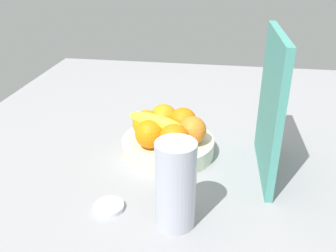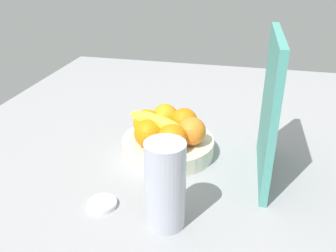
# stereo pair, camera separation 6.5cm
# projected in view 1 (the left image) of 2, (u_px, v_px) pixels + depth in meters

# --- Properties ---
(ground_plane) EXTENTS (1.80, 1.40, 0.03)m
(ground_plane) POSITION_uv_depth(u_px,v_px,m) (173.00, 160.00, 1.04)
(ground_plane) COLOR gray
(fruit_bowl) EXTENTS (0.26, 0.26, 0.05)m
(fruit_bowl) POSITION_uv_depth(u_px,v_px,m) (168.00, 146.00, 1.04)
(fruit_bowl) COLOR beige
(fruit_bowl) RESTS_ON ground_plane
(orange_front_left) EXTENTS (0.08, 0.08, 0.08)m
(orange_front_left) POSITION_uv_depth(u_px,v_px,m) (183.00, 121.00, 1.04)
(orange_front_left) COLOR orange
(orange_front_left) RESTS_ON fruit_bowl
(orange_front_right) EXTENTS (0.08, 0.08, 0.08)m
(orange_front_right) POSITION_uv_depth(u_px,v_px,m) (164.00, 117.00, 1.06)
(orange_front_right) COLOR orange
(orange_front_right) RESTS_ON fruit_bowl
(orange_center) EXTENTS (0.08, 0.08, 0.08)m
(orange_center) POSITION_uv_depth(u_px,v_px,m) (146.00, 124.00, 1.02)
(orange_center) COLOR orange
(orange_center) RESTS_ON fruit_bowl
(orange_back_left) EXTENTS (0.08, 0.08, 0.08)m
(orange_back_left) POSITION_uv_depth(u_px,v_px,m) (150.00, 134.00, 0.97)
(orange_back_left) COLOR orange
(orange_back_left) RESTS_ON fruit_bowl
(orange_back_right) EXTENTS (0.08, 0.08, 0.08)m
(orange_back_right) POSITION_uv_depth(u_px,v_px,m) (174.00, 138.00, 0.95)
(orange_back_right) COLOR orange
(orange_back_right) RESTS_ON fruit_bowl
(orange_top_stack) EXTENTS (0.08, 0.08, 0.08)m
(orange_top_stack) POSITION_uv_depth(u_px,v_px,m) (192.00, 130.00, 0.99)
(orange_top_stack) COLOR orange
(orange_top_stack) RESTS_ON fruit_bowl
(banana_bunch) EXTENTS (0.17, 0.18, 0.08)m
(banana_bunch) POSITION_uv_depth(u_px,v_px,m) (158.00, 129.00, 0.99)
(banana_bunch) COLOR yellow
(banana_bunch) RESTS_ON fruit_bowl
(cutting_board) EXTENTS (0.28, 0.03, 0.36)m
(cutting_board) POSITION_uv_depth(u_px,v_px,m) (270.00, 107.00, 0.89)
(cutting_board) COLOR teal
(cutting_board) RESTS_ON ground_plane
(thermos_tumbler) EXTENTS (0.08, 0.08, 0.19)m
(thermos_tumbler) POSITION_uv_depth(u_px,v_px,m) (176.00, 185.00, 0.74)
(thermos_tumbler) COLOR #B2B5C5
(thermos_tumbler) RESTS_ON ground_plane
(jar_lid) EXTENTS (0.07, 0.07, 0.01)m
(jar_lid) POSITION_uv_depth(u_px,v_px,m) (109.00, 207.00, 0.82)
(jar_lid) COLOR silver
(jar_lid) RESTS_ON ground_plane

